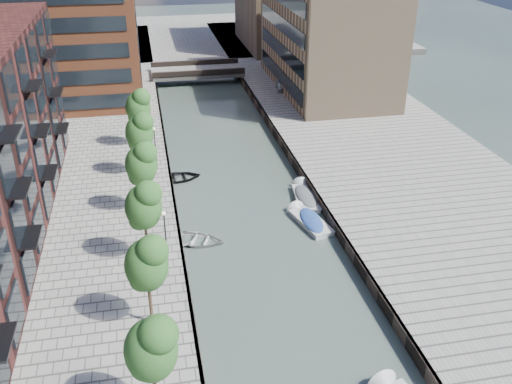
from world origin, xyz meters
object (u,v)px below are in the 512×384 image
object	(u,v)px
sloop_3	(197,243)
bridge	(197,71)
tree_3	(143,204)
car	(281,86)
tree_2	(146,262)
motorboat_3	(308,220)
tree_5	(139,131)
tree_6	(138,106)
tree_1	(151,347)
motorboat_4	(305,196)
sloop_4	(178,180)
tree_4	(141,162)

from	to	relation	value
sloop_3	bridge	bearing A→B (deg)	15.54
tree_3	car	xyz separation A→B (m)	(18.61, 37.02, -3.73)
tree_2	sloop_3	bearing A→B (deg)	69.64
car	motorboat_3	bearing A→B (deg)	-91.96
tree_5	tree_6	xyz separation A→B (m)	(0.00, 7.00, 0.00)
tree_5	sloop_3	bearing A→B (deg)	-71.68
bridge	tree_1	xyz separation A→B (m)	(-8.50, -61.00, 3.92)
tree_2	tree_3	distance (m)	7.00
tree_6	sloop_3	distance (m)	19.21
tree_1	tree_3	size ratio (longest dim) A/B	1.00
tree_3	motorboat_3	size ratio (longest dim) A/B	1.13
motorboat_3	bridge	bearing A→B (deg)	95.96
bridge	sloop_3	bearing A→B (deg)	-96.24
tree_1	tree_2	size ratio (longest dim) A/B	1.00
bridge	motorboat_3	distance (m)	43.05
bridge	motorboat_3	world-z (taller)	bridge
motorboat_3	car	bearing A→B (deg)	80.24
tree_3	motorboat_4	xyz separation A→B (m)	(13.86, 8.34, -5.09)
bridge	tree_6	world-z (taller)	tree_6
sloop_3	sloop_4	world-z (taller)	sloop_4
tree_4	sloop_4	distance (m)	9.56
tree_1	tree_3	world-z (taller)	same
tree_4	tree_5	xyz separation A→B (m)	(0.00, 7.00, 0.00)
tree_3	tree_1	bearing A→B (deg)	-90.00
tree_6	car	size ratio (longest dim) A/B	1.74
tree_3	tree_4	xyz separation A→B (m)	(0.00, 7.00, 0.00)
tree_1	car	xyz separation A→B (m)	(18.61, 51.02, -3.73)
sloop_3	car	distance (m)	37.27
car	sloop_3	bearing A→B (deg)	-105.85
sloop_4	sloop_3	bearing A→B (deg)	178.65
tree_5	motorboat_4	world-z (taller)	tree_5
sloop_3	sloop_4	bearing A→B (deg)	24.67
tree_3	motorboat_3	distance (m)	14.55
tree_3	motorboat_3	xyz separation A→B (m)	(12.96, 4.20, -5.10)
motorboat_3	tree_2	bearing A→B (deg)	-139.18
tree_4	motorboat_4	bearing A→B (deg)	5.52
tree_2	motorboat_3	world-z (taller)	tree_2
tree_3	sloop_4	xyz separation A→B (m)	(3.10, 14.32, -5.31)
motorboat_4	tree_2	bearing A→B (deg)	-132.09
tree_1	tree_2	bearing A→B (deg)	90.00
tree_1	car	distance (m)	54.43
tree_5	tree_3	bearing A→B (deg)	-90.00
tree_2	car	bearing A→B (deg)	67.08
tree_4	car	xyz separation A→B (m)	(18.61, 30.02, -3.73)
sloop_4	tree_5	bearing A→B (deg)	91.74
tree_2	tree_4	bearing A→B (deg)	90.00
bridge	tree_1	world-z (taller)	tree_1
tree_3	tree_5	bearing A→B (deg)	90.00
tree_1	car	world-z (taller)	tree_1
tree_6	car	world-z (taller)	tree_6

